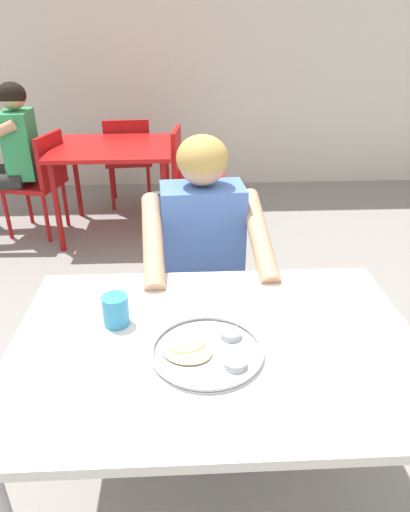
{
  "coord_description": "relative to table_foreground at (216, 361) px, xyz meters",
  "views": [
    {
      "loc": [
        -0.08,
        -1.09,
        1.58
      ],
      "look_at": [
        -0.01,
        0.21,
        0.9
      ],
      "focal_mm": 31.68,
      "sensor_mm": 36.0,
      "label": 1
    }
  ],
  "objects": [
    {
      "name": "diner_foreground",
      "position": [
        -0.01,
        0.6,
        0.04
      ],
      "size": [
        0.52,
        0.57,
        1.19
      ],
      "color": "#343434",
      "rests_on": "ground"
    },
    {
      "name": "back_wall",
      "position": [
        -0.01,
        3.78,
        1.02
      ],
      "size": [
        12.0,
        0.12,
        3.4
      ],
      "primitive_type": "cube",
      "color": "silver",
      "rests_on": "ground"
    },
    {
      "name": "chair_red_left",
      "position": [
        -1.22,
        2.48,
        -0.2
      ],
      "size": [
        0.51,
        0.49,
        0.82
      ],
      "color": "#B11315",
      "rests_on": "ground"
    },
    {
      "name": "chair_red_right",
      "position": [
        -0.03,
        2.46,
        -0.17
      ],
      "size": [
        0.44,
        0.43,
        0.85
      ],
      "color": "red",
      "rests_on": "ground"
    },
    {
      "name": "patron_background",
      "position": [
        -1.42,
        2.49,
        0.04
      ],
      "size": [
        0.57,
        0.52,
        1.19
      ],
      "color": "#292929",
      "rests_on": "ground"
    },
    {
      "name": "thali_tray",
      "position": [
        -0.03,
        -0.05,
        0.09
      ],
      "size": [
        0.32,
        0.32,
        0.03
      ],
      "color": "#B7BABF",
      "rests_on": "table_foreground"
    },
    {
      "name": "table_foreground",
      "position": [
        0.0,
        0.0,
        0.0
      ],
      "size": [
        1.19,
        0.82,
        0.75
      ],
      "color": "silver",
      "rests_on": "ground"
    },
    {
      "name": "ground_plane",
      "position": [
        -0.01,
        0.04,
        -0.7
      ],
      "size": [
        12.0,
        12.0,
        0.05
      ],
      "primitive_type": "cube",
      "color": "gray"
    },
    {
      "name": "table_background_red",
      "position": [
        -0.63,
        2.5,
        -0.04
      ],
      "size": [
        0.92,
        0.84,
        0.72
      ],
      "color": "#B71414",
      "rests_on": "ground"
    },
    {
      "name": "drinking_cup",
      "position": [
        -0.3,
        0.1,
        0.13
      ],
      "size": [
        0.08,
        0.08,
        0.1
      ],
      "color": "#338CBF",
      "rests_on": "table_foreground"
    },
    {
      "name": "chair_red_far",
      "position": [
        -0.58,
        3.08,
        -0.19
      ],
      "size": [
        0.45,
        0.44,
        0.83
      ],
      "color": "#A51515",
      "rests_on": "ground"
    },
    {
      "name": "chair_foreground",
      "position": [
        -0.02,
        0.82,
        -0.16
      ],
      "size": [
        0.44,
        0.42,
        0.89
      ],
      "color": "#3F3F44",
      "rests_on": "ground"
    }
  ]
}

